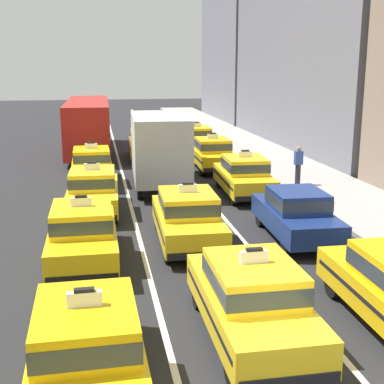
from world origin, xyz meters
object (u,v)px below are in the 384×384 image
(taxi_right_third, at_px, (244,175))
(sedan_right_second, at_px, (296,213))
(bus_left_fifth, at_px, (88,123))
(taxi_left_second, at_px, (83,233))
(taxi_right_fifth, at_px, (196,139))
(taxi_right_fourth, at_px, (212,153))
(taxi_left_fourth, at_px, (92,165))
(taxi_left_nearest, at_px, (87,347))
(taxi_center_second, at_px, (187,216))
(taxi_left_third, at_px, (93,190))
(pedestrian_near_crosswalk, at_px, (298,165))
(taxi_center_nearest, at_px, (251,298))
(taxi_center_fourth, at_px, (145,144))
(box_truck_center_third, at_px, (158,147))

(taxi_right_third, bearing_deg, sedan_right_second, -89.30)
(bus_left_fifth, distance_m, taxi_right_third, 14.37)
(taxi_left_second, bearing_deg, sedan_right_second, 8.53)
(taxi_right_fifth, bearing_deg, taxi_right_fourth, -91.96)
(taxi_left_fourth, xyz_separation_m, sedan_right_second, (6.36, -9.27, -0.03))
(taxi_left_nearest, xyz_separation_m, taxi_center_second, (2.92, 7.30, 0.00))
(sedan_right_second, bearing_deg, taxi_left_second, -171.47)
(bus_left_fifth, height_order, taxi_center_second, bus_left_fifth)
(taxi_center_second, distance_m, taxi_right_fourth, 11.97)
(taxi_right_third, xyz_separation_m, taxi_right_fourth, (-0.09, 5.79, 0.00))
(taxi_left_fourth, bearing_deg, taxi_left_third, -89.37)
(taxi_left_second, xyz_separation_m, pedestrian_near_crosswalk, (9.27, 7.77, 0.15))
(taxi_left_third, bearing_deg, sedan_right_second, -33.28)
(taxi_center_nearest, xyz_separation_m, taxi_right_fourth, (3.04, 17.46, 0.00))
(taxi_center_fourth, relative_size, sedan_right_second, 1.06)
(bus_left_fifth, xyz_separation_m, taxi_right_fourth, (6.39, -7.00, -0.94))
(sedan_right_second, bearing_deg, taxi_center_second, 178.63)
(sedan_right_second, bearing_deg, taxi_left_fourth, 124.46)
(box_truck_center_third, bearing_deg, taxi_left_fourth, 161.98)
(box_truck_center_third, bearing_deg, taxi_left_third, -125.09)
(taxi_left_nearest, height_order, bus_left_fifth, bus_left_fifth)
(taxi_center_fourth, distance_m, pedestrian_near_crosswalk, 10.74)
(taxi_left_fourth, height_order, pedestrian_near_crosswalk, taxi_left_fourth)
(taxi_center_second, distance_m, taxi_right_fifth, 17.33)
(taxi_left_fourth, relative_size, taxi_right_fourth, 1.00)
(box_truck_center_third, distance_m, taxi_right_fifth, 9.44)
(taxi_center_fourth, xyz_separation_m, taxi_right_third, (3.24, -9.88, 0.00))
(taxi_left_nearest, relative_size, box_truck_center_third, 0.65)
(taxi_left_second, relative_size, taxi_right_fifth, 0.98)
(pedestrian_near_crosswalk, bearing_deg, taxi_right_fourth, 120.77)
(taxi_left_second, bearing_deg, taxi_left_fourth, 88.78)
(taxi_right_fourth, xyz_separation_m, taxi_right_fifth, (0.19, 5.47, 0.00))
(taxi_left_second, distance_m, taxi_left_fourth, 10.25)
(taxi_right_third, distance_m, taxi_right_fourth, 5.79)
(taxi_left_third, xyz_separation_m, taxi_center_nearest, (3.10, -10.00, 0.00))
(taxi_center_fourth, xyz_separation_m, sedan_right_second, (3.31, -15.68, -0.03))
(taxi_left_second, height_order, taxi_right_fifth, same)
(taxi_center_nearest, distance_m, taxi_center_second, 5.96)
(taxi_left_fourth, xyz_separation_m, taxi_right_third, (6.29, -3.46, 0.00))
(taxi_left_third, xyz_separation_m, pedestrian_near_crosswalk, (9.00, 2.65, 0.15))
(taxi_center_second, xyz_separation_m, taxi_right_fourth, (3.30, 11.51, 0.00))
(taxi_left_nearest, distance_m, taxi_left_third, 11.35)
(taxi_right_third, relative_size, pedestrian_near_crosswalk, 2.69)
(taxi_left_third, xyz_separation_m, taxi_right_third, (6.23, 1.67, 0.00))
(taxi_center_fourth, relative_size, taxi_right_fifth, 1.00)
(pedestrian_near_crosswalk, bearing_deg, taxi_center_nearest, -115.00)
(bus_left_fifth, xyz_separation_m, taxi_center_second, (3.09, -18.51, -0.94))
(taxi_center_second, bearing_deg, bus_left_fifth, 99.47)
(pedestrian_near_crosswalk, bearing_deg, taxi_center_fourth, 124.06)
(taxi_center_nearest, bearing_deg, taxi_right_fourth, 80.12)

